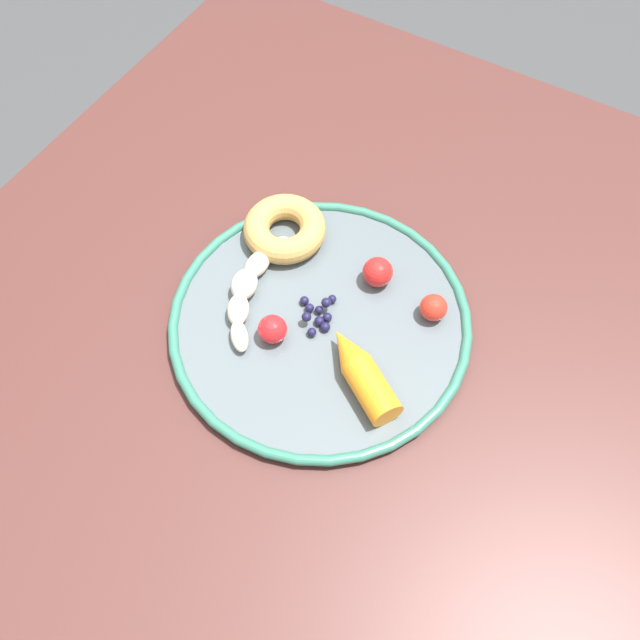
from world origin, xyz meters
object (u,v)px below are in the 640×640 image
(dining_table, at_px, (323,385))
(banana, at_px, (250,287))
(carrot_orange, at_px, (361,372))
(blueberry_pile, at_px, (318,314))
(tomato_mid, at_px, (433,308))
(tomato_near, at_px, (272,329))
(plate, at_px, (320,321))
(donut, at_px, (285,229))
(tomato_far, at_px, (378,272))

(dining_table, distance_m, banana, 0.16)
(carrot_orange, distance_m, blueberry_pile, 0.09)
(carrot_orange, xyz_separation_m, tomato_mid, (0.12, -0.03, -0.00))
(dining_table, height_order, tomato_near, tomato_near)
(plate, height_order, banana, banana)
(carrot_orange, bearing_deg, dining_table, 77.40)
(plate, relative_size, tomato_near, 10.53)
(dining_table, relative_size, blueberry_pile, 18.45)
(plate, bearing_deg, carrot_orange, -119.44)
(banana, bearing_deg, tomato_mid, -67.78)
(donut, relative_size, tomato_mid, 3.19)
(plate, height_order, blueberry_pile, blueberry_pile)
(tomato_near, xyz_separation_m, tomato_far, (0.13, -0.07, 0.00))
(plate, distance_m, blueberry_pile, 0.01)
(dining_table, distance_m, blueberry_pile, 0.11)
(plate, distance_m, tomato_mid, 0.13)
(carrot_orange, xyz_separation_m, tomato_far, (0.13, 0.05, -0.00))
(banana, bearing_deg, tomato_near, -123.55)
(banana, bearing_deg, donut, 5.32)
(dining_table, distance_m, carrot_orange, 0.13)
(blueberry_pile, xyz_separation_m, tomato_mid, (0.07, -0.11, 0.01))
(dining_table, xyz_separation_m, banana, (0.02, 0.11, 0.11))
(banana, relative_size, tomato_near, 5.07)
(blueberry_pile, relative_size, tomato_mid, 1.90)
(blueberry_pile, height_order, tomato_mid, tomato_mid)
(blueberry_pile, bearing_deg, plate, -120.70)
(tomato_far, bearing_deg, blueberry_pile, 156.82)
(blueberry_pile, bearing_deg, tomato_mid, -58.02)
(tomato_near, bearing_deg, tomato_mid, -50.50)
(banana, xyz_separation_m, tomato_near, (-0.04, -0.06, 0.00))
(banana, bearing_deg, plate, -84.18)
(tomato_mid, bearing_deg, donut, 87.18)
(blueberry_pile, bearing_deg, carrot_orange, -119.49)
(tomato_far, bearing_deg, carrot_orange, -159.55)
(dining_table, distance_m, tomato_mid, 0.17)
(carrot_orange, relative_size, tomato_mid, 3.68)
(dining_table, xyz_separation_m, tomato_far, (0.11, -0.01, 0.11))
(plate, xyz_separation_m, tomato_near, (-0.05, 0.03, 0.02))
(tomato_near, bearing_deg, tomato_far, -27.09)
(banana, relative_size, blueberry_pile, 2.78)
(donut, bearing_deg, banana, -174.68)
(donut, bearing_deg, blueberry_pile, -130.05)
(carrot_orange, distance_m, tomato_mid, 0.12)
(dining_table, relative_size, tomato_near, 33.65)
(carrot_orange, bearing_deg, blueberry_pile, 60.51)
(banana, distance_m, carrot_orange, 0.17)
(tomato_mid, bearing_deg, blueberry_pile, 121.98)
(banana, bearing_deg, tomato_far, -53.04)
(banana, distance_m, tomato_far, 0.15)
(blueberry_pile, bearing_deg, dining_table, -142.43)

